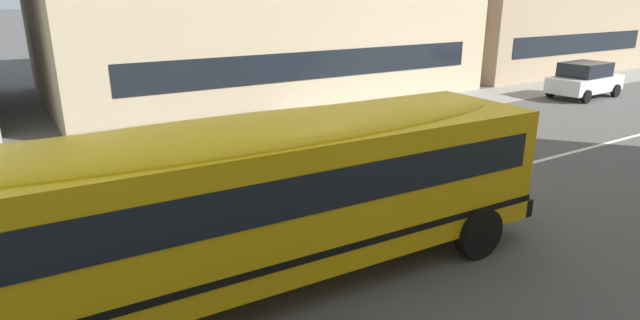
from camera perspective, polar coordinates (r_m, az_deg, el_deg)
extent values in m
cube|color=yellow|center=(8.21, -8.40, -4.28)|extent=(10.67, 2.80, 2.12)
cube|color=black|center=(11.48, 17.52, -3.16)|extent=(0.28, 2.41, 0.35)
cube|color=black|center=(8.07, -8.52, -1.77)|extent=(10.03, 2.82, 0.62)
cube|color=black|center=(8.46, -8.21, -8.20)|extent=(10.69, 2.83, 0.12)
ellipsoid|color=yellow|center=(7.88, -8.75, 2.88)|extent=(10.24, 2.59, 0.35)
cylinder|color=black|center=(9.87, 17.16, -7.69)|extent=(0.97, 0.31, 0.96)
cylinder|color=black|center=(11.48, 8.44, -3.42)|extent=(0.97, 0.31, 0.96)
cube|color=silver|center=(27.35, 27.27, 7.55)|extent=(3.98, 1.89, 0.70)
cube|color=black|center=(27.13, 27.32, 8.92)|extent=(2.28, 1.67, 0.64)
cylinder|color=black|center=(28.93, 26.94, 7.35)|extent=(0.61, 0.21, 0.60)
cylinder|color=black|center=(28.18, 29.95, 6.68)|extent=(0.61, 0.21, 0.60)
cylinder|color=black|center=(26.69, 24.23, 6.98)|extent=(0.61, 0.21, 0.60)
cylinder|color=black|center=(25.88, 27.43, 6.25)|extent=(0.61, 0.21, 0.60)
cube|color=black|center=(21.17, 0.11, 10.54)|extent=(16.18, 0.04, 1.10)
cube|color=black|center=(34.27, 26.97, 11.45)|extent=(12.11, 0.04, 1.10)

